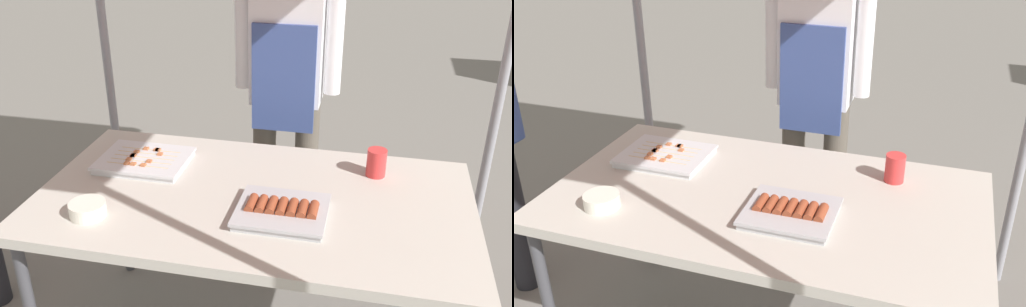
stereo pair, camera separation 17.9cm
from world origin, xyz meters
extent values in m
cube|color=#B7B2A8|center=(0.00, 0.00, 0.73)|extent=(1.60, 0.90, 0.04)
cylinder|color=#3F3F44|center=(-0.74, -0.39, 0.35)|extent=(0.04, 0.04, 0.71)
cylinder|color=#3F3F44|center=(-0.74, 0.39, 0.35)|extent=(0.04, 0.04, 0.71)
cylinder|color=#3F3F44|center=(0.74, 0.39, 0.35)|extent=(0.04, 0.04, 0.71)
cylinder|color=gray|center=(-0.95, 0.80, 1.12)|extent=(0.04, 0.04, 2.23)
cube|color=#ADADB2|center=(0.13, -0.12, 0.76)|extent=(0.30, 0.26, 0.02)
cube|color=#ADADB2|center=(0.13, -0.12, 0.78)|extent=(0.31, 0.28, 0.01)
cylinder|color=brown|center=(0.02, -0.12, 0.79)|extent=(0.03, 0.10, 0.03)
cylinder|color=brown|center=(0.06, -0.12, 0.79)|extent=(0.03, 0.10, 0.03)
cylinder|color=brown|center=(0.09, -0.12, 0.79)|extent=(0.03, 0.10, 0.03)
cylinder|color=brown|center=(0.13, -0.12, 0.79)|extent=(0.03, 0.10, 0.03)
cylinder|color=brown|center=(0.17, -0.12, 0.79)|extent=(0.03, 0.10, 0.03)
cylinder|color=brown|center=(0.20, -0.12, 0.79)|extent=(0.03, 0.10, 0.03)
cylinder|color=brown|center=(0.24, -0.12, 0.79)|extent=(0.03, 0.10, 0.03)
cube|color=silver|center=(-0.49, 0.15, 0.76)|extent=(0.34, 0.27, 0.02)
cube|color=silver|center=(-0.49, 0.15, 0.78)|extent=(0.36, 0.28, 0.01)
cylinder|color=tan|center=(-0.49, 0.08, 0.78)|extent=(0.26, 0.01, 0.01)
cube|color=#B7663D|center=(-0.54, 0.08, 0.78)|extent=(0.02, 0.02, 0.02)
cube|color=#B7663D|center=(-0.47, 0.08, 0.78)|extent=(0.02, 0.02, 0.02)
cube|color=#B7663D|center=(-0.51, 0.08, 0.78)|extent=(0.02, 0.02, 0.02)
cylinder|color=tan|center=(-0.49, 0.12, 0.78)|extent=(0.26, 0.01, 0.01)
cube|color=#B7663D|center=(-0.45, 0.12, 0.78)|extent=(0.02, 0.02, 0.02)
cube|color=#B7663D|center=(-0.54, 0.12, 0.78)|extent=(0.02, 0.02, 0.02)
cylinder|color=tan|center=(-0.49, 0.15, 0.78)|extent=(0.26, 0.01, 0.01)
cube|color=#B7663D|center=(-0.54, 0.15, 0.78)|extent=(0.02, 0.02, 0.02)
cube|color=#B7663D|center=(-0.54, 0.15, 0.78)|extent=(0.02, 0.02, 0.02)
cylinder|color=tan|center=(-0.49, 0.19, 0.78)|extent=(0.26, 0.01, 0.01)
cube|color=#B7663D|center=(-0.44, 0.19, 0.78)|extent=(0.02, 0.02, 0.02)
cube|color=#B7663D|center=(-0.54, 0.19, 0.78)|extent=(0.02, 0.02, 0.02)
cylinder|color=tan|center=(-0.49, 0.22, 0.78)|extent=(0.26, 0.01, 0.01)
cube|color=#B7663D|center=(-0.47, 0.22, 0.78)|extent=(0.02, 0.02, 0.02)
cube|color=#B7663D|center=(-0.51, 0.22, 0.78)|extent=(0.02, 0.02, 0.02)
cube|color=#B7663D|center=(-0.46, 0.22, 0.78)|extent=(0.02, 0.02, 0.02)
cylinder|color=silver|center=(-0.53, -0.26, 0.78)|extent=(0.13, 0.13, 0.05)
cylinder|color=red|center=(0.44, 0.26, 0.81)|extent=(0.08, 0.08, 0.11)
cylinder|color=#595147|center=(-0.13, 0.84, 0.41)|extent=(0.12, 0.12, 0.81)
cylinder|color=#595147|center=(0.09, 0.84, 0.41)|extent=(0.12, 0.12, 0.81)
cube|color=white|center=(-0.02, 0.84, 1.10)|extent=(0.34, 0.20, 0.58)
cube|color=#384C8C|center=(-0.02, 0.73, 0.96)|extent=(0.30, 0.02, 0.52)
cylinder|color=white|center=(-0.24, 0.84, 1.13)|extent=(0.08, 0.08, 0.52)
cylinder|color=white|center=(0.20, 0.84, 1.13)|extent=(0.08, 0.08, 0.52)
cylinder|color=black|center=(-1.25, 0.03, 0.38)|extent=(0.12, 0.12, 0.76)
camera|label=1|loc=(0.41, -1.76, 1.80)|focal=39.56mm
camera|label=2|loc=(0.58, -1.71, 1.80)|focal=39.56mm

